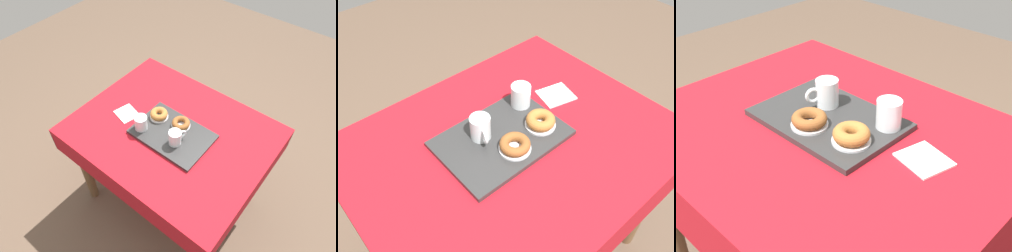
% 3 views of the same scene
% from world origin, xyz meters
% --- Properties ---
extents(ground_plane, '(6.00, 6.00, 0.00)m').
position_xyz_m(ground_plane, '(0.00, 0.00, 0.00)').
color(ground_plane, brown).
extents(dining_table, '(1.13, 0.91, 0.78)m').
position_xyz_m(dining_table, '(0.00, 0.00, 0.67)').
color(dining_table, '#A8141E').
rests_on(dining_table, ground).
extents(serving_tray, '(0.44, 0.31, 0.02)m').
position_xyz_m(serving_tray, '(0.03, -0.03, 0.79)').
color(serving_tray, '#2D2D2D').
rests_on(serving_tray, dining_table).
extents(tea_mug_left, '(0.07, 0.11, 0.09)m').
position_xyz_m(tea_mug_left, '(0.08, -0.07, 0.84)').
color(tea_mug_left, white).
rests_on(tea_mug_left, serving_tray).
extents(water_glass_near, '(0.07, 0.07, 0.09)m').
position_xyz_m(water_glass_near, '(-0.14, -0.11, 0.84)').
color(water_glass_near, white).
rests_on(water_glass_near, serving_tray).
extents(donut_plate_left, '(0.11, 0.11, 0.01)m').
position_xyz_m(donut_plate_left, '(-0.11, 0.02, 0.80)').
color(donut_plate_left, silver).
rests_on(donut_plate_left, serving_tray).
extents(sugar_donut_left, '(0.11, 0.11, 0.04)m').
position_xyz_m(sugar_donut_left, '(-0.11, 0.02, 0.82)').
color(sugar_donut_left, '#A3662D').
rests_on(sugar_donut_left, donut_plate_left).
extents(donut_plate_right, '(0.11, 0.11, 0.01)m').
position_xyz_m(donut_plate_right, '(0.03, 0.04, 0.80)').
color(donut_plate_right, silver).
rests_on(donut_plate_right, serving_tray).
extents(sugar_donut_right, '(0.11, 0.11, 0.03)m').
position_xyz_m(sugar_donut_right, '(0.03, 0.04, 0.82)').
color(sugar_donut_right, brown).
rests_on(sugar_donut_right, donut_plate_right).
extents(paper_napkin, '(0.15, 0.14, 0.01)m').
position_xyz_m(paper_napkin, '(-0.30, -0.07, 0.78)').
color(paper_napkin, white).
rests_on(paper_napkin, dining_table).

